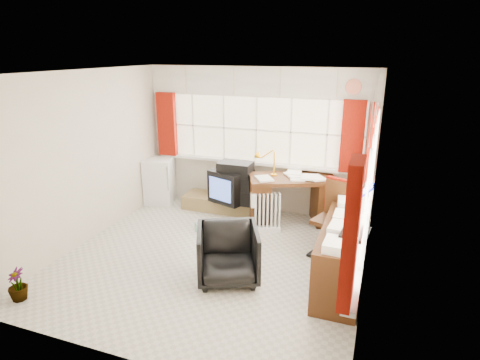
# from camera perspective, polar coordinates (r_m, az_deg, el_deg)

# --- Properties ---
(ground) EXTENTS (4.00, 4.00, 0.00)m
(ground) POSITION_cam_1_polar(r_m,az_deg,el_deg) (5.66, -4.00, -11.13)
(ground) COLOR beige
(ground) RESTS_ON ground
(room_walls) EXTENTS (4.00, 4.00, 4.00)m
(room_walls) POSITION_cam_1_polar(r_m,az_deg,el_deg) (5.10, -4.37, 3.75)
(room_walls) COLOR beige
(room_walls) RESTS_ON ground
(window_back) EXTENTS (3.70, 0.12, 3.60)m
(window_back) POSITION_cam_1_polar(r_m,az_deg,el_deg) (7.00, 2.24, 3.03)
(window_back) COLOR #FFEDC9
(window_back) RESTS_ON room_walls
(window_right) EXTENTS (0.12, 3.70, 3.60)m
(window_right) POSITION_cam_1_polar(r_m,az_deg,el_deg) (4.86, 17.31, -4.71)
(window_right) COLOR #FFEDC9
(window_right) RESTS_ON room_walls
(curtains) EXTENTS (3.83, 3.83, 1.15)m
(curtains) POSITION_cam_1_polar(r_m,az_deg,el_deg) (5.70, 8.07, 4.66)
(curtains) COLOR #9A1008
(curtains) RESTS_ON room_walls
(overhead_cabinets) EXTENTS (3.98, 3.98, 0.48)m
(overhead_cabinets) POSITION_cam_1_polar(r_m,az_deg,el_deg) (5.61, 9.11, 12.65)
(overhead_cabinets) COLOR white
(overhead_cabinets) RESTS_ON room_walls
(desk) EXTENTS (1.53, 1.15, 0.84)m
(desk) POSITION_cam_1_polar(r_m,az_deg,el_deg) (6.66, 7.37, -2.45)
(desk) COLOR #472210
(desk) RESTS_ON ground
(desk_lamp) EXTENTS (0.18, 0.16, 0.43)m
(desk_lamp) POSITION_cam_1_polar(r_m,az_deg,el_deg) (6.52, 4.90, 3.20)
(desk_lamp) COLOR #EFA70A
(desk_lamp) RESTS_ON desk
(task_chair) EXTENTS (0.59, 0.60, 1.08)m
(task_chair) POSITION_cam_1_polar(r_m,az_deg,el_deg) (5.72, 13.41, -4.92)
(task_chair) COLOR black
(task_chair) RESTS_ON ground
(office_chair) EXTENTS (0.99, 1.00, 0.70)m
(office_chair) POSITION_cam_1_polar(r_m,az_deg,el_deg) (5.05, -1.72, -10.44)
(office_chair) COLOR black
(office_chair) RESTS_ON ground
(radiator) EXTENTS (0.45, 0.31, 0.63)m
(radiator) POSITION_cam_1_polar(r_m,az_deg,el_deg) (6.38, 3.89, -5.10)
(radiator) COLOR white
(radiator) RESTS_ON ground
(credenza) EXTENTS (0.50, 2.00, 0.85)m
(credenza) POSITION_cam_1_polar(r_m,az_deg,el_deg) (5.27, 14.53, -9.17)
(credenza) COLOR #472210
(credenza) RESTS_ON ground
(file_tray) EXTENTS (0.33, 0.40, 0.12)m
(file_tray) POSITION_cam_1_polar(r_m,az_deg,el_deg) (4.59, 16.02, -7.73)
(file_tray) COLOR black
(file_tray) RESTS_ON credenza
(tv_bench) EXTENTS (1.40, 0.50, 0.25)m
(tv_bench) POSITION_cam_1_polar(r_m,az_deg,el_deg) (7.24, -2.54, -3.30)
(tv_bench) COLOR #9A814D
(tv_bench) RESTS_ON ground
(crt_tv) EXTENTS (0.76, 0.73, 0.55)m
(crt_tv) POSITION_cam_1_polar(r_m,az_deg,el_deg) (6.92, -1.30, -0.77)
(crt_tv) COLOR black
(crt_tv) RESTS_ON tv_bench
(hifi_stack) EXTENTS (0.67, 0.43, 0.70)m
(hifi_stack) POSITION_cam_1_polar(r_m,az_deg,el_deg) (6.86, -0.64, -0.45)
(hifi_stack) COLOR black
(hifi_stack) RESTS_ON tv_bench
(mini_fridge) EXTENTS (0.61, 0.61, 0.85)m
(mini_fridge) POSITION_cam_1_polar(r_m,az_deg,el_deg) (7.65, -11.38, -0.10)
(mini_fridge) COLOR white
(mini_fridge) RESTS_ON ground
(spray_bottle_a) EXTENTS (0.13, 0.13, 0.28)m
(spray_bottle_a) POSITION_cam_1_polar(r_m,az_deg,el_deg) (6.25, -3.22, -6.74)
(spray_bottle_a) COLOR white
(spray_bottle_a) RESTS_ON ground
(spray_bottle_b) EXTENTS (0.13, 0.13, 0.21)m
(spray_bottle_b) POSITION_cam_1_polar(r_m,az_deg,el_deg) (6.43, -5.92, -6.42)
(spray_bottle_b) COLOR #8DD3C1
(spray_bottle_b) RESTS_ON ground
(flower_vase) EXTENTS (0.28, 0.28, 0.39)m
(flower_vase) POSITION_cam_1_polar(r_m,az_deg,el_deg) (5.38, -29.09, -12.86)
(flower_vase) COLOR black
(flower_vase) RESTS_ON ground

